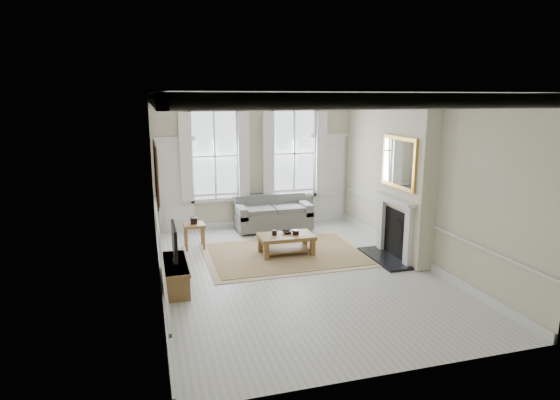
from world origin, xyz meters
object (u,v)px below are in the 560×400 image
object	(u,v)px
side_table	(194,228)
coffee_table	(286,238)
tv_stand	(175,275)
sofa	(273,215)

from	to	relation	value
side_table	coffee_table	world-z (taller)	side_table
coffee_table	tv_stand	distance (m)	2.72
side_table	coffee_table	size ratio (longest dim) A/B	0.47
tv_stand	side_table	bearing A→B (deg)	75.53
side_table	coffee_table	xyz separation A→B (m)	(1.87, -1.02, -0.09)
side_table	tv_stand	world-z (taller)	side_table
sofa	coffee_table	size ratio (longest dim) A/B	1.59
side_table	sofa	bearing A→B (deg)	25.65
side_table	coffee_table	distance (m)	2.13
sofa	tv_stand	xyz separation A→B (m)	(-2.68, -3.22, -0.13)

